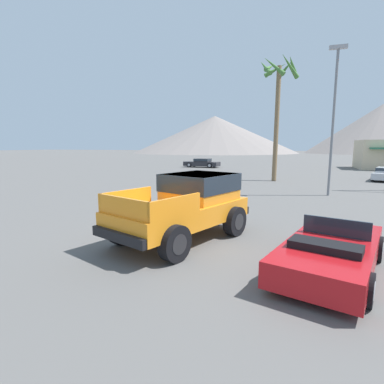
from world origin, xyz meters
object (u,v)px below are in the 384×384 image
at_px(red_convertible_car, 331,252).
at_px(parked_car_dark, 202,163).
at_px(palm_tree_tall, 278,91).
at_px(street_lamp_post, 334,108).
at_px(orange_pickup_truck, 189,202).

distance_m(red_convertible_car, parked_car_dark, 32.61).
bearing_deg(palm_tree_tall, street_lamp_post, -62.22).
xyz_separation_m(red_convertible_car, parked_car_dark, (-12.21, 30.24, 0.15)).
xyz_separation_m(red_convertible_car, palm_tree_tall, (-2.32, 17.68, 6.54)).
distance_m(orange_pickup_truck, parked_car_dark, 30.05).
height_order(orange_pickup_truck, palm_tree_tall, palm_tree_tall).
distance_m(red_convertible_car, palm_tree_tall, 19.00).
relative_size(red_convertible_car, street_lamp_post, 0.55).
height_order(red_convertible_car, parked_car_dark, parked_car_dark).
bearing_deg(red_convertible_car, orange_pickup_truck, 176.72).
xyz_separation_m(parked_car_dark, street_lamp_post, (13.25, -18.94, 4.23)).
bearing_deg(street_lamp_post, parked_car_dark, 124.98).
bearing_deg(street_lamp_post, orange_pickup_truck, -116.30).
bearing_deg(palm_tree_tall, orange_pickup_truck, -95.41).
xyz_separation_m(orange_pickup_truck, red_convertible_car, (3.86, -1.37, -0.66)).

